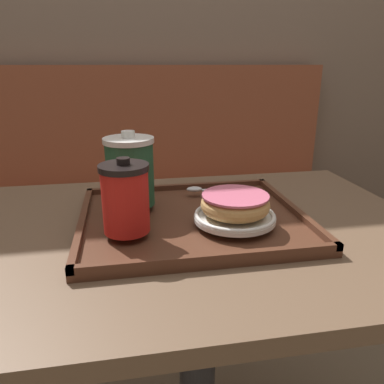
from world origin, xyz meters
name	(u,v)px	position (x,y,z in m)	size (l,w,h in m)	color
wall_behind	(149,15)	(0.00, 1.10, 1.20)	(8.00, 0.05, 2.40)	#7A6656
booth_bench	(147,229)	(-0.06, 0.87, 0.32)	(1.63, 0.44, 1.00)	brown
cafe_table	(198,296)	(0.00, 0.00, 0.55)	(0.90, 0.64, 0.71)	brown
serving_tray	(192,219)	(-0.01, 0.01, 0.72)	(0.43, 0.36, 0.02)	#512D1E
coffee_cup_front	(125,198)	(-0.13, -0.05, 0.79)	(0.08, 0.08, 0.13)	red
coffee_cup_rear	(130,171)	(-0.12, 0.08, 0.80)	(0.10, 0.10, 0.15)	#235638
plate_with_chocolate_donut	(235,216)	(0.06, -0.04, 0.74)	(0.15, 0.15, 0.01)	white
donut_chocolate_glazed	(235,204)	(0.06, -0.04, 0.76)	(0.13, 0.13, 0.04)	tan
spoon	(204,189)	(0.04, 0.13, 0.74)	(0.15, 0.03, 0.01)	silver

